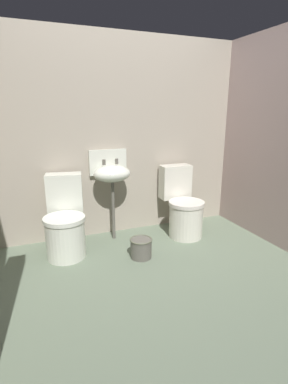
% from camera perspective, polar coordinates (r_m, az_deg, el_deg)
% --- Properties ---
extents(ground_plane, '(3.30, 2.59, 0.08)m').
position_cam_1_polar(ground_plane, '(2.70, 2.23, -16.81)').
color(ground_plane, slate).
extents(wall_back, '(3.30, 0.10, 2.20)m').
position_cam_1_polar(wall_back, '(3.37, -5.55, 10.36)').
color(wall_back, '#A49887').
rests_on(wall_back, ground).
extents(toilet_left, '(0.48, 0.65, 0.78)m').
position_cam_1_polar(toilet_left, '(3.04, -15.06, -5.87)').
color(toilet_left, silver).
rests_on(toilet_left, ground).
extents(toilet_right, '(0.41, 0.60, 0.78)m').
position_cam_1_polar(toilet_right, '(3.42, 7.51, -3.00)').
color(toilet_right, silver).
rests_on(toilet_right, ground).
extents(sink, '(0.42, 0.35, 0.99)m').
position_cam_1_polar(sink, '(3.19, -6.35, 3.73)').
color(sink, '#5C5950').
rests_on(sink, ground).
extents(bucket, '(0.22, 0.22, 0.20)m').
position_cam_1_polar(bucket, '(2.93, -0.57, -10.76)').
color(bucket, '#5C5950').
rests_on(bucket, ground).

